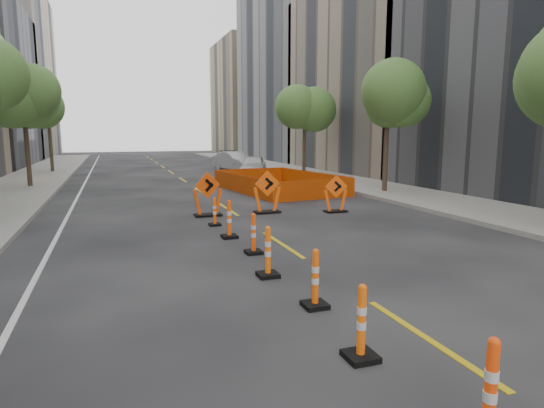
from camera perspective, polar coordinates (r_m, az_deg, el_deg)
name	(u,v)px	position (r m, az deg, el deg)	size (l,w,h in m)	color
ground_plane	(357,293)	(8.76, 10.65, -10.97)	(140.00, 140.00, 0.00)	black
sidewalk_right	(395,192)	(23.39, 15.13, 1.52)	(4.00, 90.00, 0.15)	gray
bld_right_c	(398,80)	(37.69, 15.51, 14.75)	(12.00, 16.00, 14.00)	gray
bld_right_d	(311,68)	(52.31, 4.93, 16.61)	(12.00, 18.00, 20.00)	gray
bld_right_e	(260,99)	(69.22, -1.52, 13.08)	(12.00, 14.00, 16.00)	tan
tree_l_c	(23,103)	(27.48, -28.73, 11.10)	(2.80, 2.80, 5.95)	#382B1E
tree_l_d	(48,111)	(37.38, -26.28, 10.41)	(2.80, 2.80, 5.95)	#382B1E
tree_r_b	(388,100)	(22.93, 14.33, 12.56)	(2.80, 2.80, 5.95)	#382B1E
tree_r_c	(305,110)	(31.75, 4.11, 11.71)	(2.80, 2.80, 5.95)	#382B1E
channelizer_0	(490,391)	(5.07, 25.72, -20.42)	(0.43, 0.43, 1.09)	#FF410A
channelizer_1	(362,322)	(6.22, 11.17, -14.32)	(0.41, 0.41, 1.04)	#FF5D0A
channelizer_2	(315,278)	(7.84, 5.46, -9.26)	(0.41, 0.41, 1.03)	#F4550A
channelizer_3	(268,252)	(9.41, -0.52, -5.99)	(0.42, 0.42, 1.08)	#FF5F0A
channelizer_4	(253,233)	(11.20, -2.35, -3.71)	(0.40, 0.40, 1.02)	#FF460A
channelizer_5	(229,219)	(12.90, -5.39, -1.89)	(0.43, 0.43, 1.09)	#FF4E0A
channelizer_6	(215,212)	(14.69, -7.21, -0.94)	(0.36, 0.36, 0.92)	#FF530A
chevron_sign_left	(208,194)	(16.39, -8.08, 1.26)	(1.07, 0.64, 1.60)	#E14309
chevron_sign_center	(267,192)	(16.85, -0.61, 1.53)	(1.06, 0.63, 1.59)	#FA520A
chevron_sign_right	(336,194)	(17.21, 8.01, 1.29)	(0.94, 0.56, 1.40)	#FF510A
safety_fence	(278,182)	(23.46, 0.77, 2.77)	(4.24, 7.21, 0.90)	#E4430C
parked_car_near	(253,166)	(31.10, -2.37, 4.80)	(1.74, 4.31, 1.47)	silver
parked_car_mid	(235,161)	(35.96, -4.66, 5.36)	(1.60, 4.58, 1.51)	#B4B4BA
parked_car_far	(226,158)	(41.33, -5.77, 5.71)	(1.93, 4.74, 1.37)	black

